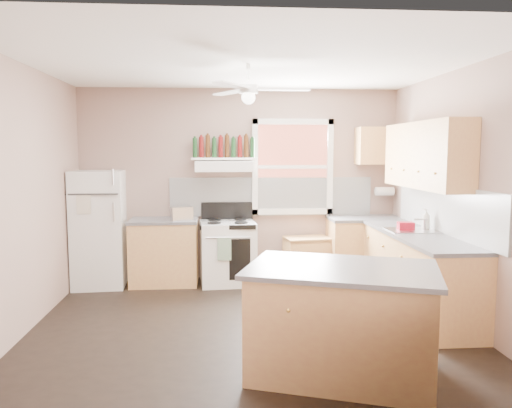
{
  "coord_description": "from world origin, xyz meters",
  "views": [
    {
      "loc": [
        -0.31,
        -5.12,
        1.84
      ],
      "look_at": [
        0.1,
        0.3,
        1.25
      ],
      "focal_mm": 35.0,
      "sensor_mm": 36.0,
      "label": 1
    }
  ],
  "objects": [
    {
      "name": "floor",
      "position": [
        0.0,
        0.0,
        0.0
      ],
      "size": [
        4.5,
        4.5,
        0.0
      ],
      "primitive_type": "plane",
      "color": "black",
      "rests_on": "ground"
    },
    {
      "name": "ceiling",
      "position": [
        0.0,
        0.0,
        2.7
      ],
      "size": [
        4.5,
        4.5,
        0.0
      ],
      "primitive_type": "plane",
      "color": "white",
      "rests_on": "ground"
    },
    {
      "name": "wall_back",
      "position": [
        0.0,
        2.02,
        1.35
      ],
      "size": [
        4.5,
        0.05,
        2.7
      ],
      "primitive_type": "cube",
      "color": "gray",
      "rests_on": "ground"
    },
    {
      "name": "wall_right",
      "position": [
        2.27,
        0.0,
        1.35
      ],
      "size": [
        0.05,
        4.0,
        2.7
      ],
      "primitive_type": "cube",
      "color": "gray",
      "rests_on": "ground"
    },
    {
      "name": "wall_left",
      "position": [
        -2.27,
        0.0,
        1.35
      ],
      "size": [
        0.05,
        4.0,
        2.7
      ],
      "primitive_type": "cube",
      "color": "gray",
      "rests_on": "ground"
    },
    {
      "name": "backsplash_back",
      "position": [
        0.45,
        1.99,
        1.18
      ],
      "size": [
        2.9,
        0.03,
        0.55
      ],
      "primitive_type": "cube",
      "color": "white",
      "rests_on": "wall_back"
    },
    {
      "name": "backsplash_right",
      "position": [
        2.23,
        0.3,
        1.18
      ],
      "size": [
        0.03,
        2.6,
        0.55
      ],
      "primitive_type": "cube",
      "color": "white",
      "rests_on": "wall_right"
    },
    {
      "name": "window_view",
      "position": [
        0.75,
        1.98,
        1.6
      ],
      "size": [
        1.0,
        0.02,
        1.2
      ],
      "primitive_type": "cube",
      "color": "brown",
      "rests_on": "wall_back"
    },
    {
      "name": "window_frame",
      "position": [
        0.75,
        1.96,
        1.6
      ],
      "size": [
        1.16,
        0.07,
        1.36
      ],
      "primitive_type": "cube",
      "color": "white",
      "rests_on": "wall_back"
    },
    {
      "name": "refrigerator",
      "position": [
        -1.92,
        1.66,
        0.78
      ],
      "size": [
        0.7,
        0.69,
        1.57
      ],
      "primitive_type": "cube",
      "rotation": [
        0.0,
        0.0,
        0.07
      ],
      "color": "white",
      "rests_on": "floor"
    },
    {
      "name": "base_cabinet_left",
      "position": [
        -1.06,
        1.7,
        0.43
      ],
      "size": [
        0.9,
        0.6,
        0.86
      ],
      "primitive_type": "cube",
      "color": "tan",
      "rests_on": "floor"
    },
    {
      "name": "counter_left",
      "position": [
        -1.06,
        1.7,
        0.88
      ],
      "size": [
        0.92,
        0.62,
        0.04
      ],
      "primitive_type": "cube",
      "color": "#525154",
      "rests_on": "base_cabinet_left"
    },
    {
      "name": "toaster",
      "position": [
        -0.81,
        1.59,
        0.99
      ],
      "size": [
        0.32,
        0.25,
        0.18
      ],
      "primitive_type": "cube",
      "rotation": [
        0.0,
        0.0,
        0.37
      ],
      "color": "silver",
      "rests_on": "counter_left"
    },
    {
      "name": "stove",
      "position": [
        -0.19,
        1.66,
        0.43
      ],
      "size": [
        0.78,
        0.69,
        0.86
      ],
      "primitive_type": "cube",
      "rotation": [
        0.0,
        0.0,
        0.08
      ],
      "color": "white",
      "rests_on": "floor"
    },
    {
      "name": "range_hood",
      "position": [
        -0.23,
        1.75,
        1.62
      ],
      "size": [
        0.78,
        0.5,
        0.14
      ],
      "primitive_type": "cube",
      "color": "white",
      "rests_on": "wall_back"
    },
    {
      "name": "bottle_shelf",
      "position": [
        -0.23,
        1.87,
        1.72
      ],
      "size": [
        0.9,
        0.26,
        0.03
      ],
      "primitive_type": "cube",
      "color": "white",
      "rests_on": "range_hood"
    },
    {
      "name": "cart",
      "position": [
        0.94,
        1.75,
        0.31
      ],
      "size": [
        0.67,
        0.49,
        0.61
      ],
      "primitive_type": "cube",
      "rotation": [
        0.0,
        0.0,
        0.14
      ],
      "color": "tan",
      "rests_on": "floor"
    },
    {
      "name": "base_cabinet_corner",
      "position": [
        1.75,
        1.7,
        0.43
      ],
      "size": [
        1.0,
        0.6,
        0.86
      ],
      "primitive_type": "cube",
      "color": "tan",
      "rests_on": "floor"
    },
    {
      "name": "base_cabinet_right",
      "position": [
        1.95,
        0.3,
        0.43
      ],
      "size": [
        0.6,
        2.2,
        0.86
      ],
      "primitive_type": "cube",
      "color": "tan",
      "rests_on": "floor"
    },
    {
      "name": "counter_corner",
      "position": [
        1.75,
        1.7,
        0.88
      ],
      "size": [
        1.02,
        0.62,
        0.04
      ],
      "primitive_type": "cube",
      "color": "#525154",
      "rests_on": "base_cabinet_corner"
    },
    {
      "name": "counter_right",
      "position": [
        1.94,
        0.3,
        0.88
      ],
      "size": [
        0.62,
        2.22,
        0.04
      ],
      "primitive_type": "cube",
      "color": "#525154",
      "rests_on": "base_cabinet_right"
    },
    {
      "name": "sink",
      "position": [
        1.94,
        0.5,
        0.9
      ],
      "size": [
        0.55,
        0.45,
        0.03
      ],
      "primitive_type": "cube",
      "color": "silver",
      "rests_on": "counter_right"
    },
    {
      "name": "faucet",
      "position": [
        2.1,
        0.5,
        0.97
      ],
      "size": [
        0.03,
        0.03,
        0.14
      ],
      "primitive_type": "cylinder",
      "color": "silver",
      "rests_on": "sink"
    },
    {
      "name": "upper_cabinet_right",
      "position": [
        2.08,
        0.5,
        1.78
      ],
      "size": [
        0.33,
        1.8,
        0.76
      ],
      "primitive_type": "cube",
      "color": "tan",
      "rests_on": "wall_right"
    },
    {
      "name": "upper_cabinet_corner",
      "position": [
        1.95,
        1.83,
        1.9
      ],
      "size": [
        0.6,
        0.33,
        0.52
      ],
      "primitive_type": "cube",
      "color": "tan",
      "rests_on": "wall_back"
    },
    {
      "name": "paper_towel",
      "position": [
        2.07,
        1.86,
        1.25
      ],
      "size": [
        0.26,
        0.12,
        0.12
      ],
      "primitive_type": "cylinder",
      "rotation": [
        0.0,
        1.57,
        0.0
      ],
      "color": "white",
      "rests_on": "wall_back"
    },
    {
      "name": "island",
      "position": [
        0.68,
        -1.24,
        0.43
      ],
      "size": [
        1.64,
        1.32,
        0.86
      ],
      "primitive_type": "cube",
      "rotation": [
        0.0,
        0.0,
        -0.34
      ],
      "color": "tan",
      "rests_on": "floor"
    },
    {
      "name": "island_top",
      "position": [
        0.68,
        -1.24,
        0.88
      ],
      "size": [
        1.74,
        1.42,
        0.04
      ],
      "primitive_type": "cube",
      "rotation": [
        0.0,
        0.0,
        -0.34
      ],
      "color": "#525154",
      "rests_on": "island"
    },
    {
      "name": "ceiling_fan_hub",
      "position": [
        0.0,
        0.0,
        2.45
      ],
      "size": [
        0.2,
        0.2,
        0.08
      ],
      "primitive_type": "cylinder",
      "color": "white",
      "rests_on": "ceiling"
    },
    {
      "name": "soap_bottle",
      "position": [
        2.13,
        0.53,
        1.03
      ],
      "size": [
        0.14,
        0.14,
        0.25
      ],
      "primitive_type": "imported",
      "rotation": [
        0.0,
        0.0,
        4.05
      ],
      "color": "silver",
      "rests_on": "counter_right"
    },
    {
      "name": "red_caddy",
      "position": [
        1.87,
        0.5,
        0.95
      ],
      "size": [
        0.19,
        0.13,
        0.1
      ],
      "primitive_type": "cube",
      "rotation": [
        0.0,
        0.0,
        -0.06
      ],
      "color": "#A10D1F",
      "rests_on": "counter_right"
    },
    {
      "name": "wine_bottles",
      "position": [
        -0.23,
        1.87,
        1.88
      ],
      "size": [
        0.86,
        0.06,
        0.31
      ],
      "color": "#143819",
      "rests_on": "bottle_shelf"
    }
  ]
}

